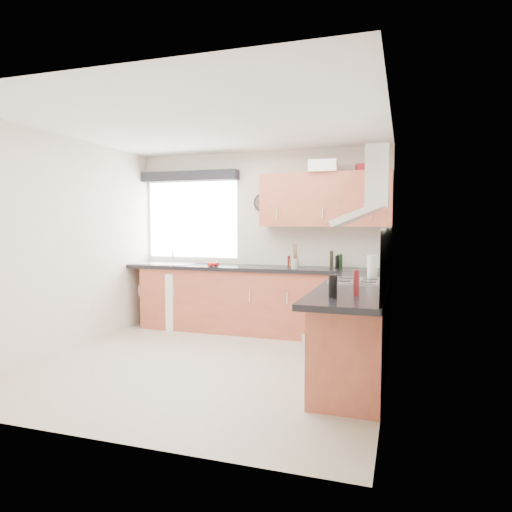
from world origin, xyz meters
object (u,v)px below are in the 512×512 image
(oven, at_px, (356,329))
(washing_machine, at_px, (188,300))
(upper_cabinets, at_px, (325,200))
(extractor_hood, at_px, (369,195))

(oven, bearing_deg, washing_machine, 153.99)
(upper_cabinets, bearing_deg, extractor_hood, -63.87)
(oven, distance_m, extractor_hood, 1.35)
(upper_cabinets, bearing_deg, washing_machine, -176.92)
(extractor_hood, bearing_deg, upper_cabinets, 116.13)
(extractor_hood, height_order, upper_cabinets, upper_cabinets)
(extractor_hood, bearing_deg, oven, 180.00)
(extractor_hood, distance_m, upper_cabinets, 1.48)
(extractor_hood, bearing_deg, washing_machine, 154.86)
(extractor_hood, xyz_separation_m, washing_machine, (-2.60, 1.22, -1.37))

